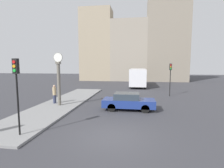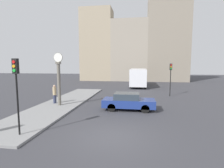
# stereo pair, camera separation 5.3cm
# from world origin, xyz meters

# --- Properties ---
(ground_plane) EXTENTS (120.00, 120.00, 0.00)m
(ground_plane) POSITION_xyz_m (0.00, 0.00, 0.00)
(ground_plane) COLOR #38383D
(sidewalk_corner) EXTENTS (3.65, 18.17, 0.13)m
(sidewalk_corner) POSITION_xyz_m (-5.77, 7.09, 0.06)
(sidewalk_corner) COLOR gray
(sidewalk_corner) RESTS_ON ground_plane
(building_row) EXTENTS (24.20, 5.00, 18.11)m
(building_row) POSITION_xyz_m (0.32, 32.49, 8.19)
(building_row) COLOR gray
(building_row) RESTS_ON ground_plane
(sedan_car) EXTENTS (4.27, 1.73, 1.41)m
(sedan_car) POSITION_xyz_m (0.54, 5.58, 0.71)
(sedan_car) COLOR navy
(sedan_car) RESTS_ON ground_plane
(bus_distant) EXTENTS (2.62, 8.24, 2.99)m
(bus_distant) POSITION_xyz_m (1.29, 21.62, 1.70)
(bus_distant) COLOR silver
(bus_distant) RESTS_ON ground_plane
(traffic_light_near) EXTENTS (0.26, 0.24, 3.92)m
(traffic_light_near) POSITION_xyz_m (-4.72, -0.76, 2.93)
(traffic_light_near) COLOR black
(traffic_light_near) RESTS_ON sidewalk_corner
(traffic_light_far) EXTENTS (0.26, 0.24, 3.86)m
(traffic_light_far) POSITION_xyz_m (5.08, 12.64, 2.76)
(traffic_light_far) COLOR black
(traffic_light_far) RESTS_ON ground_plane
(street_clock) EXTENTS (0.83, 0.37, 4.65)m
(street_clock) POSITION_xyz_m (-5.62, 5.84, 2.46)
(street_clock) COLOR #666056
(street_clock) RESTS_ON sidewalk_corner
(pedestrian_tan_coat) EXTENTS (0.34, 0.34, 1.73)m
(pedestrian_tan_coat) POSITION_xyz_m (-6.41, 6.49, 1.00)
(pedestrian_tan_coat) COLOR #2D334C
(pedestrian_tan_coat) RESTS_ON sidewalk_corner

